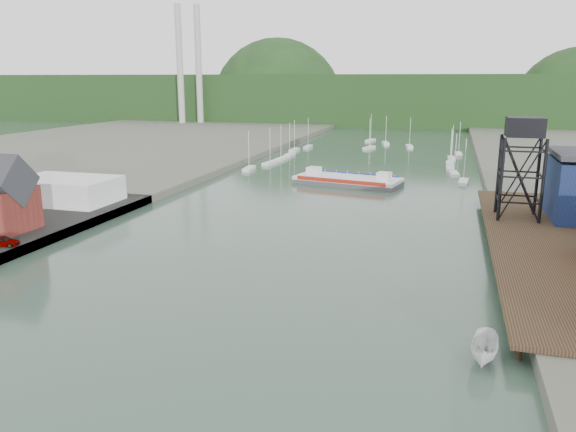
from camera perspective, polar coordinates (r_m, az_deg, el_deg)
The scene contains 10 objects.
ground at distance 49.98m, azimuth -15.46°, elevation -15.39°, with size 600.00×600.00×0.00m, color #283E33.
east_pier at distance 85.65m, azimuth 24.28°, elevation -2.38°, with size 14.00×70.00×2.45m.
white_shed at distance 112.01m, azimuth -21.63°, elevation 2.48°, with size 18.00×12.00×4.50m, color silver.
lift_tower at distance 95.73m, azimuth 22.88°, elevation 7.75°, with size 6.50×6.50×16.00m.
marina_sailboats at distance 178.38m, azimuth 8.31°, elevation 6.05°, with size 57.71×92.65×0.90m.
smokestacks at distance 299.02m, azimuth -9.99°, elevation 14.76°, with size 11.20×8.20×60.00m.
distant_hills at distance 339.51m, azimuth 11.60°, elevation 11.23°, with size 500.00×120.00×80.00m.
chain_ferry at distance 131.21m, azimuth 6.09°, elevation 3.64°, with size 25.55×14.14×3.48m.
motorboat at distance 52.70m, azimuth 19.37°, elevation -12.70°, with size 2.23×5.92×2.29m, color silver.
car_west_a at distance 86.18m, azimuth -26.97°, elevation -2.28°, with size 1.73×4.29×1.46m, color #999999.
Camera 1 is at (23.97, -36.73, 23.96)m, focal length 35.00 mm.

